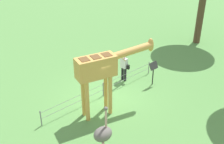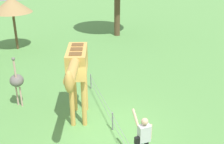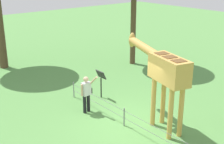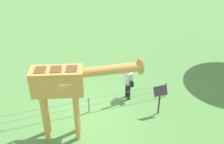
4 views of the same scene
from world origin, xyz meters
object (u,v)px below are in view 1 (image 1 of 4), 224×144
(giraffe, at_px, (103,69))
(info_sign, at_px, (153,69))
(ostrich, at_px, (103,134))
(visitor, at_px, (124,66))

(giraffe, distance_m, info_sign, 3.82)
(ostrich, relative_size, info_sign, 1.70)
(visitor, relative_size, ostrich, 0.75)
(giraffe, relative_size, ostrich, 1.66)
(giraffe, xyz_separation_m, info_sign, (3.60, 0.09, -1.28))
(visitor, distance_m, ostrich, 5.95)
(ostrich, bearing_deg, info_sign, 22.51)
(visitor, bearing_deg, ostrich, -142.06)
(info_sign, bearing_deg, visitor, 120.57)
(giraffe, height_order, info_sign, giraffe)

